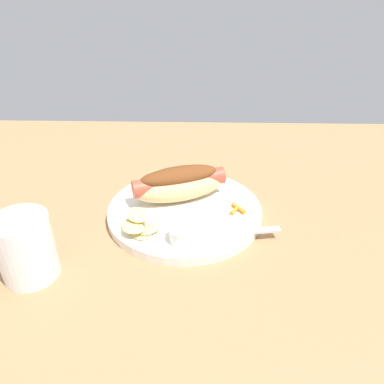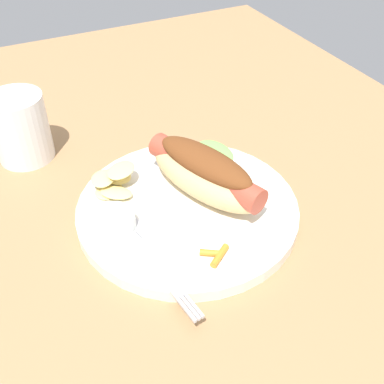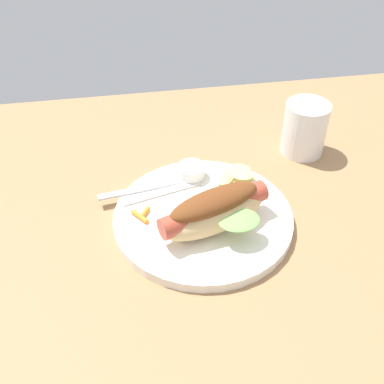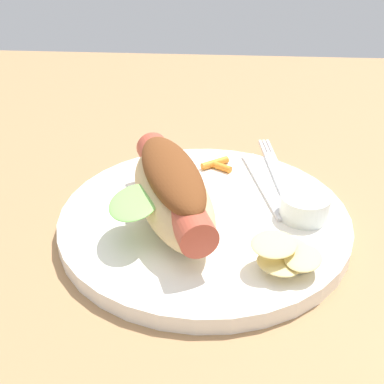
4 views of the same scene
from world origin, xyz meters
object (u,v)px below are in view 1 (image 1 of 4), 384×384
(plate, at_px, (185,211))
(carrot_garnish, at_px, (237,209))
(knife, at_px, (218,227))
(hot_dog, at_px, (179,183))
(drinking_cup, at_px, (26,248))
(sauce_ramekin, at_px, (184,234))
(chips_pile, at_px, (139,225))
(fork, at_px, (227,233))

(plate, relative_size, carrot_garnish, 7.86)
(plate, height_order, knife, knife)
(hot_dog, xyz_separation_m, drinking_cup, (-0.20, -0.19, -0.00))
(sauce_ramekin, relative_size, carrot_garnish, 1.32)
(knife, bearing_deg, carrot_garnish, 40.02)
(plate, xyz_separation_m, hot_dog, (-0.01, 0.03, 0.04))
(sauce_ramekin, xyz_separation_m, knife, (0.05, 0.03, -0.01))
(chips_pile, bearing_deg, sauce_ramekin, -16.73)
(chips_pile, bearing_deg, drinking_cup, -149.54)
(carrot_garnish, bearing_deg, hot_dog, 159.34)
(hot_dog, bearing_deg, knife, -72.80)
(chips_pile, bearing_deg, carrot_garnish, 20.66)
(hot_dog, height_order, drinking_cup, drinking_cup)
(hot_dog, bearing_deg, chips_pile, -140.80)
(fork, bearing_deg, knife, 124.99)
(carrot_garnish, bearing_deg, knife, -125.94)
(plate, bearing_deg, drinking_cup, -144.00)
(hot_dog, relative_size, knife, 1.36)
(knife, xyz_separation_m, drinking_cup, (-0.27, -0.10, 0.03))
(fork, distance_m, drinking_cup, 0.30)
(sauce_ramekin, xyz_separation_m, chips_pile, (-0.07, 0.02, 0.00))
(hot_dog, bearing_deg, drinking_cup, -157.95)
(knife, bearing_deg, plate, 119.71)
(hot_dog, distance_m, knife, 0.12)
(fork, relative_size, knife, 1.28)
(chips_pile, distance_m, drinking_cup, 0.17)
(sauce_ramekin, height_order, chips_pile, chips_pile)
(fork, height_order, drinking_cup, drinking_cup)
(plate, distance_m, knife, 0.08)
(fork, xyz_separation_m, carrot_garnish, (0.02, 0.07, 0.00))
(sauce_ramekin, xyz_separation_m, carrot_garnish, (0.09, 0.08, -0.01))
(plate, xyz_separation_m, drinking_cup, (-0.22, -0.16, 0.04))
(plate, xyz_separation_m, fork, (0.07, -0.08, 0.01))
(plate, relative_size, hot_dog, 1.54)
(sauce_ramekin, height_order, fork, sauce_ramekin)
(hot_dog, relative_size, fork, 1.06)
(plate, distance_m, sauce_ramekin, 0.10)
(sauce_ramekin, height_order, knife, sauce_ramekin)
(sauce_ramekin, distance_m, chips_pile, 0.08)
(knife, bearing_deg, drinking_cup, -174.40)
(fork, bearing_deg, drinking_cup, -172.32)
(chips_pile, height_order, drinking_cup, drinking_cup)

